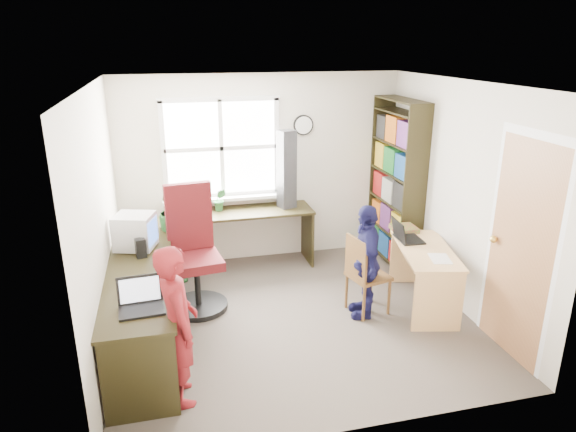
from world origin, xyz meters
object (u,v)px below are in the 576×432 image
at_px(potted_plant, 220,200).
at_px(person_red, 178,325).
at_px(laptop_left, 141,301).
at_px(person_green, 179,238).
at_px(crt_monitor, 135,232).
at_px(bookshelf, 396,187).
at_px(l_desk, 164,306).
at_px(person_navy, 366,261).
at_px(wooden_chair, 364,272).
at_px(swivel_chair, 194,256).
at_px(cd_tower, 287,170).
at_px(laptop_right, 405,235).
at_px(right_desk, 425,264).

height_order(potted_plant, person_red, person_red).
height_order(laptop_left, person_green, person_green).
bearing_deg(crt_monitor, bookshelf, 29.67).
height_order(crt_monitor, potted_plant, crt_monitor).
height_order(l_desk, person_navy, person_navy).
bearing_deg(crt_monitor, potted_plant, 63.63).
relative_size(wooden_chair, crt_monitor, 1.93).
xyz_separation_m(l_desk, person_red, (0.11, -0.73, 0.21)).
height_order(l_desk, crt_monitor, crt_monitor).
relative_size(crt_monitor, potted_plant, 1.58).
xyz_separation_m(swivel_chair, wooden_chair, (1.71, -0.59, -0.11)).
xyz_separation_m(laptop_left, cd_tower, (1.74, 2.26, 0.43)).
xyz_separation_m(cd_tower, potted_plant, (-0.84, 0.05, -0.35)).
height_order(wooden_chair, person_green, person_green).
xyz_separation_m(l_desk, person_green, (0.21, 1.28, 0.17)).
relative_size(l_desk, person_navy, 2.42).
xyz_separation_m(bookshelf, cd_tower, (-1.37, 0.26, 0.24)).
relative_size(crt_monitor, laptop_left, 1.21).
relative_size(bookshelf, laptop_right, 5.80).
relative_size(wooden_chair, cd_tower, 0.88).
xyz_separation_m(wooden_chair, person_navy, (0.00, -0.03, 0.14)).
bearing_deg(laptop_right, wooden_chair, 119.63).
distance_m(wooden_chair, potted_plant, 2.08).
xyz_separation_m(l_desk, wooden_chair, (2.05, 0.22, 0.02)).
distance_m(wooden_chair, person_green, 2.12).
height_order(laptop_left, person_red, person_red).
xyz_separation_m(swivel_chair, potted_plant, (0.40, 0.97, 0.31)).
distance_m(cd_tower, person_green, 1.57).
bearing_deg(swivel_chair, l_desk, -120.50).
relative_size(bookshelf, crt_monitor, 4.65).
xyz_separation_m(wooden_chair, crt_monitor, (-2.28, 0.53, 0.46)).
distance_m(l_desk, cd_tower, 2.47).
relative_size(wooden_chair, laptop_left, 2.33).
distance_m(swivel_chair, potted_plant, 1.10).
bearing_deg(person_navy, cd_tower, -151.93).
distance_m(right_desk, crt_monitor, 3.07).
height_order(bookshelf, person_navy, bookshelf).
distance_m(laptop_right, person_navy, 0.69).
bearing_deg(crt_monitor, swivel_chair, 23.04).
xyz_separation_m(right_desk, swivel_chair, (-2.41, 0.58, 0.10)).
bearing_deg(laptop_left, swivel_chair, 65.45).
relative_size(right_desk, person_green, 0.99).
distance_m(laptop_right, person_green, 2.55).
distance_m(bookshelf, laptop_right, 1.04).
relative_size(swivel_chair, person_green, 1.07).
relative_size(wooden_chair, potted_plant, 3.04).
distance_m(potted_plant, person_red, 2.60).
bearing_deg(right_desk, bookshelf, 93.66).
xyz_separation_m(swivel_chair, person_navy, (1.71, -0.62, 0.03)).
relative_size(crt_monitor, person_red, 0.34).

